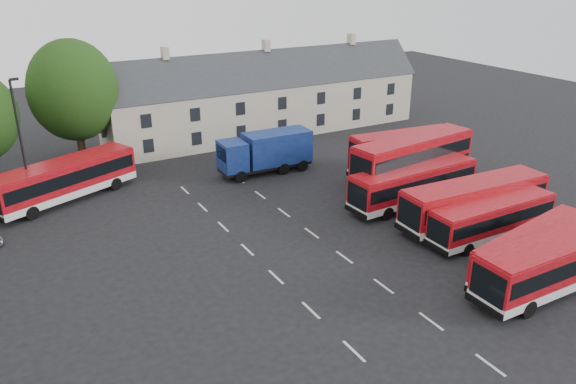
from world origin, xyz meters
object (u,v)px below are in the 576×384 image
object	(u,v)px
bus_row_a	(559,260)
lamppost	(21,142)
bus_dd_south	(412,161)
box_truck	(266,151)

from	to	relation	value
bus_row_a	lamppost	xyz separation A→B (m)	(-24.79, 27.25, 3.42)
bus_row_a	bus_dd_south	size ratio (longest dim) A/B	0.97
bus_row_a	box_truck	distance (m)	26.11
bus_dd_south	bus_row_a	bearing A→B (deg)	-106.82
box_truck	bus_dd_south	bearing A→B (deg)	-49.38
box_truck	lamppost	world-z (taller)	lamppost
bus_dd_south	box_truck	distance (m)	12.88
bus_dd_south	box_truck	xyz separation A→B (m)	(-8.09, 10.01, -0.64)
bus_row_a	bus_dd_south	distance (m)	15.78
lamppost	box_truck	bearing A→B (deg)	-5.05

